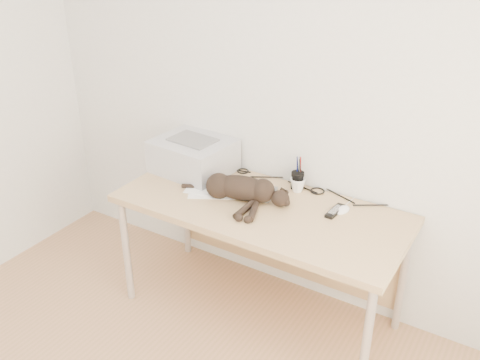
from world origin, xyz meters
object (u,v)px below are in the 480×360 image
Objects in this scene: mug at (298,185)px; mouse at (343,208)px; pen_cup at (297,180)px; desk at (267,220)px; cat at (239,189)px; printer at (193,155)px.

mug reaches higher than mouse.
mouse is (0.32, -0.11, -0.04)m from pen_cup.
mouse is (0.40, 0.09, 0.15)m from desk.
mug is at bearing 35.69° from cat.
mug is at bearing -61.26° from pen_cup.
mug is at bearing 7.54° from printer.
printer is 2.48× the size of pen_cup.
mug is at bearing 176.62° from mouse.
printer is at bearing -168.47° from mouse.
mug is (0.10, 0.17, 0.17)m from desk.
mouse is at bearing -14.29° from mug.
pen_cup is at bearing 118.74° from mug.
mouse is (0.54, 0.18, -0.05)m from cat.
cat is 0.36m from pen_cup.
mouse is (0.31, -0.08, -0.02)m from mug.
desk is at bearing -8.36° from printer.
cat is 7.47× the size of mug.
printer is 0.72× the size of cat.
desk is at bearing -119.54° from mug.
cat is 0.57m from mouse.
pen_cup is (0.08, 0.20, 0.19)m from desk.
cat reaches higher than mouse.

